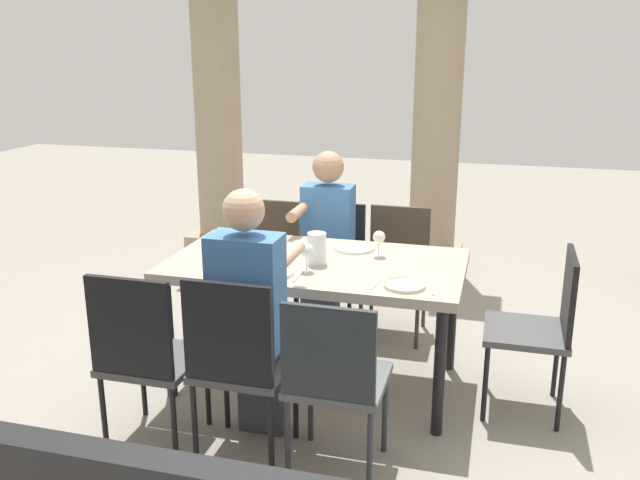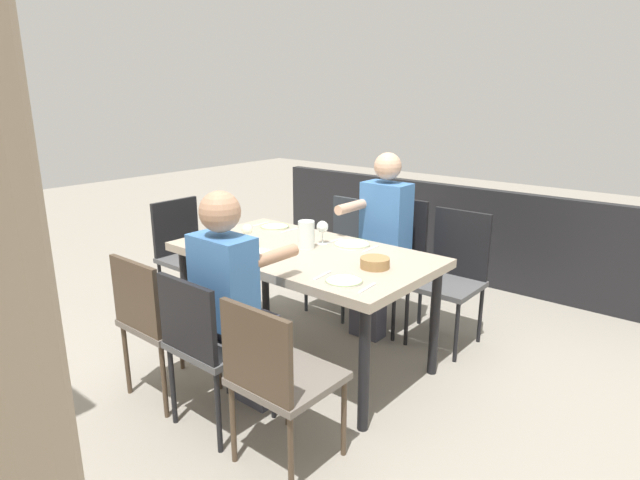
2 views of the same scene
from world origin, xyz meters
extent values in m
plane|color=gray|center=(0.00, 0.00, 0.00)|extent=(16.00, 16.00, 0.00)
cube|color=tan|center=(0.00, 0.00, 0.74)|extent=(1.68, 0.93, 0.05)
cylinder|color=black|center=(-0.76, 0.38, 0.36)|extent=(0.06, 0.06, 0.71)
cylinder|color=black|center=(0.76, 0.38, 0.36)|extent=(0.06, 0.06, 0.71)
cylinder|color=black|center=(-0.76, -0.38, 0.36)|extent=(0.06, 0.06, 0.71)
cylinder|color=black|center=(0.76, -0.38, 0.36)|extent=(0.06, 0.06, 0.71)
cube|color=#6A6158|center=(-0.62, 0.80, 0.44)|extent=(0.44, 0.44, 0.04)
cube|color=#473828|center=(-0.62, 1.00, 0.65)|extent=(0.42, 0.03, 0.42)
cylinder|color=#473828|center=(-0.81, 0.61, 0.21)|extent=(0.03, 0.03, 0.42)
cylinder|color=#473828|center=(-0.43, 0.61, 0.21)|extent=(0.03, 0.03, 0.42)
cylinder|color=#473828|center=(-0.81, 0.99, 0.21)|extent=(0.03, 0.03, 0.42)
cylinder|color=#473828|center=(-0.43, 0.99, 0.21)|extent=(0.03, 0.03, 0.42)
cube|color=#4F4F50|center=(-0.62, -0.80, 0.44)|extent=(0.44, 0.44, 0.04)
cube|color=black|center=(-0.62, -1.00, 0.69)|extent=(0.42, 0.03, 0.50)
cylinder|color=black|center=(-0.43, -0.61, 0.21)|extent=(0.03, 0.03, 0.43)
cylinder|color=black|center=(-0.81, -0.61, 0.21)|extent=(0.03, 0.03, 0.43)
cylinder|color=black|center=(-0.43, -0.99, 0.21)|extent=(0.03, 0.03, 0.43)
cylinder|color=black|center=(-0.81, -0.99, 0.21)|extent=(0.03, 0.03, 0.43)
cube|color=#4F4F50|center=(-0.13, 0.80, 0.47)|extent=(0.44, 0.44, 0.04)
cube|color=black|center=(-0.13, 1.00, 0.67)|extent=(0.42, 0.03, 0.40)
cylinder|color=black|center=(-0.32, 0.61, 0.22)|extent=(0.03, 0.03, 0.45)
cylinder|color=black|center=(0.06, 0.61, 0.22)|extent=(0.03, 0.03, 0.45)
cylinder|color=black|center=(-0.32, 0.99, 0.22)|extent=(0.03, 0.03, 0.45)
cylinder|color=black|center=(0.06, 0.99, 0.22)|extent=(0.03, 0.03, 0.45)
cube|color=#4F4F50|center=(-0.13, -0.80, 0.48)|extent=(0.44, 0.44, 0.04)
cube|color=black|center=(-0.13, -1.00, 0.72)|extent=(0.42, 0.03, 0.49)
cylinder|color=black|center=(0.06, -0.61, 0.23)|extent=(0.03, 0.03, 0.46)
cylinder|color=black|center=(-0.32, -0.61, 0.23)|extent=(0.03, 0.03, 0.46)
cylinder|color=black|center=(0.06, -0.99, 0.23)|extent=(0.03, 0.03, 0.46)
cylinder|color=black|center=(-0.32, -0.99, 0.23)|extent=(0.03, 0.03, 0.46)
cube|color=#6A6158|center=(0.33, 0.80, 0.46)|extent=(0.44, 0.44, 0.04)
cube|color=#473828|center=(0.33, 1.00, 0.67)|extent=(0.42, 0.03, 0.41)
cylinder|color=#473828|center=(0.14, 0.61, 0.22)|extent=(0.03, 0.03, 0.44)
cylinder|color=#473828|center=(0.52, 0.61, 0.22)|extent=(0.03, 0.03, 0.44)
cylinder|color=#473828|center=(0.14, 0.99, 0.22)|extent=(0.03, 0.03, 0.44)
cylinder|color=#473828|center=(0.52, 0.99, 0.22)|extent=(0.03, 0.03, 0.44)
cube|color=#5B5E61|center=(0.33, -0.80, 0.46)|extent=(0.44, 0.44, 0.04)
cube|color=#2D3338|center=(0.33, -1.00, 0.68)|extent=(0.42, 0.03, 0.44)
cylinder|color=#2D3338|center=(0.52, -0.61, 0.22)|extent=(0.03, 0.03, 0.44)
cylinder|color=#2D3338|center=(0.14, -0.61, 0.22)|extent=(0.03, 0.03, 0.44)
cylinder|color=#2D3338|center=(0.52, -0.99, 0.22)|extent=(0.03, 0.03, 0.44)
cylinder|color=#2D3338|center=(0.14, -0.99, 0.22)|extent=(0.03, 0.03, 0.44)
cube|color=#4F4F50|center=(1.18, 0.00, 0.46)|extent=(0.44, 0.44, 0.04)
cube|color=black|center=(1.38, 0.00, 0.69)|extent=(0.03, 0.42, 0.46)
cylinder|color=black|center=(0.99, 0.19, 0.22)|extent=(0.03, 0.03, 0.44)
cylinder|color=black|center=(0.99, -0.19, 0.22)|extent=(0.03, 0.03, 0.44)
cylinder|color=black|center=(1.37, 0.19, 0.22)|extent=(0.03, 0.03, 0.44)
cylinder|color=black|center=(1.37, -0.19, 0.22)|extent=(0.03, 0.03, 0.44)
cube|color=#3F3F4C|center=(-0.13, -0.56, 0.23)|extent=(0.24, 0.14, 0.46)
cube|color=#3F3F4C|center=(-0.13, -0.65, 0.51)|extent=(0.28, 0.32, 0.10)
cube|color=#3F72B2|center=(-0.13, -0.76, 0.84)|extent=(0.34, 0.20, 0.56)
sphere|color=tan|center=(-0.13, -0.76, 1.24)|extent=(0.20, 0.20, 0.20)
cylinder|color=tan|center=(0.01, -0.52, 0.96)|extent=(0.07, 0.30, 0.07)
cube|color=#3F3F4C|center=(-0.13, 0.56, 0.23)|extent=(0.24, 0.14, 0.46)
cube|color=#3F3F4C|center=(-0.13, 0.65, 0.51)|extent=(0.28, 0.32, 0.10)
cube|color=#3F72B2|center=(-0.13, 0.76, 0.80)|extent=(0.34, 0.20, 0.48)
sphere|color=tan|center=(-0.13, 0.76, 1.17)|extent=(0.21, 0.21, 0.21)
cylinder|color=tan|center=(-0.27, 0.52, 0.91)|extent=(0.07, 0.30, 0.07)
cube|color=tan|center=(-1.64, 2.43, 0.08)|extent=(0.57, 0.57, 0.16)
cylinder|color=tan|center=(-1.64, 2.43, 1.48)|extent=(0.44, 0.44, 2.64)
cube|color=tan|center=(0.41, 2.43, 0.08)|extent=(0.54, 0.54, 0.16)
cylinder|color=tan|center=(0.41, 2.43, 1.46)|extent=(0.41, 0.41, 2.60)
cylinder|color=white|center=(-0.56, 0.30, 0.77)|extent=(0.20, 0.20, 0.01)
torus|color=#A4C786|center=(-0.56, 0.30, 0.78)|extent=(0.20, 0.20, 0.01)
cube|color=silver|center=(-0.71, 0.30, 0.77)|extent=(0.03, 0.17, 0.01)
cube|color=silver|center=(-0.41, 0.30, 0.77)|extent=(0.04, 0.17, 0.01)
cylinder|color=white|center=(-0.17, -0.29, 0.77)|extent=(0.24, 0.24, 0.01)
torus|color=#A4C786|center=(-0.17, -0.29, 0.78)|extent=(0.24, 0.24, 0.01)
cylinder|color=white|center=(0.00, -0.19, 0.77)|extent=(0.06, 0.06, 0.00)
cylinder|color=white|center=(0.00, -0.19, 0.81)|extent=(0.01, 0.01, 0.08)
sphere|color=white|center=(0.00, -0.19, 0.88)|extent=(0.08, 0.08, 0.08)
cube|color=silver|center=(-0.32, -0.29, 0.77)|extent=(0.02, 0.17, 0.01)
cube|color=silver|center=(-0.02, -0.29, 0.77)|extent=(0.02, 0.17, 0.01)
cylinder|color=white|center=(0.16, 0.27, 0.77)|extent=(0.25, 0.25, 0.01)
torus|color=#A9CD91|center=(0.16, 0.27, 0.78)|extent=(0.25, 0.25, 0.01)
cylinder|color=white|center=(0.33, 0.17, 0.77)|extent=(0.06, 0.06, 0.00)
cylinder|color=white|center=(0.33, 0.17, 0.81)|extent=(0.01, 0.01, 0.08)
sphere|color=#F2EFCC|center=(0.33, 0.17, 0.88)|extent=(0.07, 0.07, 0.07)
cube|color=silver|center=(0.01, 0.27, 0.77)|extent=(0.03, 0.17, 0.01)
cube|color=silver|center=(0.31, 0.27, 0.77)|extent=(0.03, 0.17, 0.01)
cylinder|color=silver|center=(0.55, -0.30, 0.77)|extent=(0.22, 0.22, 0.01)
torus|color=#A0BE77|center=(0.55, -0.30, 0.78)|extent=(0.22, 0.22, 0.01)
cube|color=silver|center=(0.40, -0.30, 0.77)|extent=(0.03, 0.17, 0.01)
cube|color=silver|center=(0.70, -0.30, 0.77)|extent=(0.03, 0.17, 0.01)
cylinder|color=white|center=(0.02, -0.05, 0.86)|extent=(0.11, 0.11, 0.18)
cylinder|color=#EFEAC6|center=(0.02, -0.05, 0.83)|extent=(0.10, 0.10, 0.12)
cylinder|color=#9E7547|center=(-0.55, -0.01, 0.80)|extent=(0.17, 0.17, 0.06)
camera|label=1|loc=(0.99, -3.56, 1.97)|focal=38.17mm
camera|label=2|loc=(-2.15, 2.40, 1.74)|focal=29.52mm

